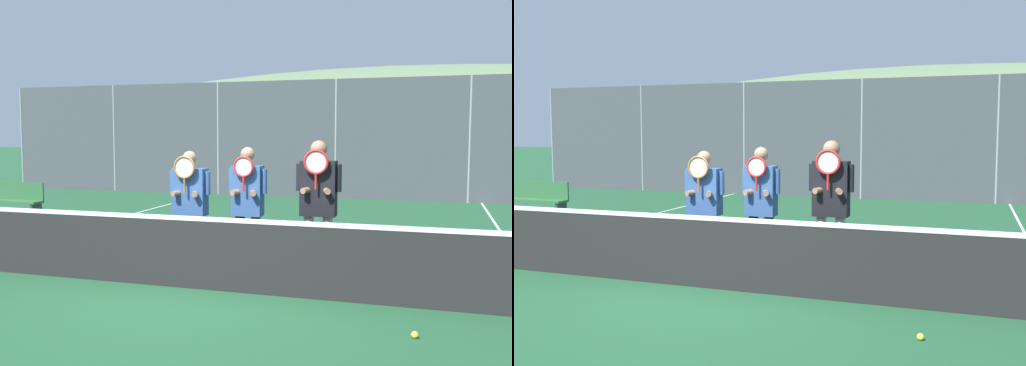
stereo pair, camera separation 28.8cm
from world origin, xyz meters
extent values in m
plane|color=#1E4C2D|center=(0.00, 0.00, 0.00)|extent=(120.00, 120.00, 0.00)
ellipsoid|color=#5B7551|center=(0.00, 58.09, 0.00)|extent=(91.20, 50.67, 17.73)
cube|color=beige|center=(-1.44, 19.17, 1.88)|extent=(21.75, 5.00, 3.76)
cube|color=#4C4C51|center=(-1.44, 19.17, 3.94)|extent=(22.25, 5.50, 0.36)
cylinder|color=gray|center=(-11.26, 10.49, 1.78)|extent=(0.06, 0.06, 3.55)
cylinder|color=gray|center=(-7.51, 10.49, 1.78)|extent=(0.06, 0.06, 3.55)
cylinder|color=gray|center=(-3.75, 10.49, 1.78)|extent=(0.06, 0.06, 3.55)
cylinder|color=gray|center=(0.00, 10.49, 1.78)|extent=(0.06, 0.06, 3.55)
cylinder|color=gray|center=(3.75, 10.49, 1.78)|extent=(0.06, 0.06, 3.55)
cube|color=#42474C|center=(0.00, 10.49, 1.78)|extent=(22.52, 0.02, 3.55)
cube|color=black|center=(0.00, 0.00, 0.43)|extent=(10.88, 0.02, 0.87)
cube|color=white|center=(0.00, 0.00, 0.89)|extent=(10.88, 0.03, 0.06)
cube|color=white|center=(-4.12, 3.00, 0.00)|extent=(0.05, 16.00, 0.01)
cylinder|color=#56565B|center=(-0.51, 0.72, 0.41)|extent=(0.13, 0.13, 0.82)
cylinder|color=#56565B|center=(-0.26, 0.72, 0.41)|extent=(0.13, 0.13, 0.82)
cube|color=#335693|center=(-0.38, 0.72, 1.15)|extent=(0.47, 0.22, 0.65)
sphere|color=#997056|center=(-0.38, 0.72, 1.61)|extent=(0.19, 0.19, 0.19)
cylinder|color=#335693|center=(-0.64, 0.72, 1.27)|extent=(0.08, 0.08, 0.32)
cylinder|color=#335693|center=(-0.13, 0.72, 1.27)|extent=(0.08, 0.08, 0.32)
cylinder|color=#997056|center=(-0.50, 0.63, 1.13)|extent=(0.16, 0.27, 0.08)
cylinder|color=#997056|center=(-0.27, 0.63, 1.13)|extent=(0.16, 0.27, 0.08)
cylinder|color=#936033|center=(-0.38, 0.54, 1.25)|extent=(0.03, 0.03, 0.20)
torus|color=#936033|center=(-0.38, 0.54, 1.49)|extent=(0.32, 0.03, 0.32)
cylinder|color=silver|center=(-0.38, 0.54, 1.49)|extent=(0.26, 0.00, 0.26)
cylinder|color=black|center=(0.34, 0.73, 0.42)|extent=(0.13, 0.13, 0.85)
cylinder|color=black|center=(0.56, 0.73, 0.42)|extent=(0.13, 0.13, 0.85)
cube|color=#335693|center=(0.45, 0.73, 1.18)|extent=(0.40, 0.22, 0.67)
sphere|color=#997056|center=(0.45, 0.73, 1.67)|extent=(0.19, 0.19, 0.19)
cylinder|color=#335693|center=(0.23, 0.73, 1.31)|extent=(0.08, 0.08, 0.33)
cylinder|color=#335693|center=(0.68, 0.73, 1.31)|extent=(0.08, 0.08, 0.33)
cylinder|color=#997056|center=(0.35, 0.64, 1.17)|extent=(0.16, 0.27, 0.08)
cylinder|color=#997056|center=(0.55, 0.64, 1.17)|extent=(0.16, 0.27, 0.08)
cylinder|color=red|center=(0.45, 0.55, 1.29)|extent=(0.03, 0.03, 0.20)
torus|color=red|center=(0.45, 0.55, 1.51)|extent=(0.28, 0.03, 0.28)
cylinder|color=silver|center=(0.45, 0.55, 1.51)|extent=(0.23, 0.00, 0.23)
cylinder|color=white|center=(1.29, 0.69, 0.45)|extent=(0.13, 0.13, 0.89)
cylinder|color=white|center=(1.54, 0.69, 0.45)|extent=(0.13, 0.13, 0.89)
cube|color=black|center=(1.42, 0.69, 1.25)|extent=(0.45, 0.22, 0.71)
sphere|color=#997056|center=(1.42, 0.69, 1.75)|extent=(0.21, 0.21, 0.21)
cylinder|color=black|center=(1.17, 0.69, 1.38)|extent=(0.08, 0.08, 0.35)
cylinder|color=black|center=(1.67, 0.69, 1.38)|extent=(0.08, 0.08, 0.35)
cylinder|color=#997056|center=(1.30, 0.60, 1.23)|extent=(0.16, 0.27, 0.08)
cylinder|color=#997056|center=(1.53, 0.60, 1.23)|extent=(0.16, 0.27, 0.08)
cylinder|color=red|center=(1.42, 0.51, 1.35)|extent=(0.03, 0.03, 0.20)
torus|color=red|center=(1.42, 0.51, 1.59)|extent=(0.32, 0.03, 0.32)
cylinder|color=silver|center=(1.42, 0.51, 1.59)|extent=(0.26, 0.00, 0.26)
cube|color=silver|center=(-7.15, 14.07, 0.71)|extent=(4.36, 1.77, 0.83)
cube|color=#2D3842|center=(-7.15, 14.07, 1.47)|extent=(2.40, 1.63, 0.68)
cylinder|color=black|center=(-5.74, 13.16, 0.30)|extent=(0.60, 0.16, 0.60)
cylinder|color=black|center=(-5.74, 14.98, 0.30)|extent=(0.60, 0.16, 0.60)
cylinder|color=black|center=(-8.57, 13.16, 0.30)|extent=(0.60, 0.16, 0.60)
cylinder|color=black|center=(-8.57, 14.98, 0.30)|extent=(0.60, 0.16, 0.60)
cube|color=slate|center=(-2.23, 13.93, 0.71)|extent=(4.47, 1.70, 0.82)
cube|color=#2D3842|center=(-2.23, 13.93, 1.46)|extent=(2.46, 1.57, 0.67)
cylinder|color=black|center=(-0.78, 13.06, 0.30)|extent=(0.60, 0.16, 0.60)
cylinder|color=black|center=(-0.78, 14.80, 0.30)|extent=(0.60, 0.16, 0.60)
cylinder|color=black|center=(-3.68, 13.06, 0.30)|extent=(0.60, 0.16, 0.60)
cylinder|color=black|center=(-3.68, 14.80, 0.30)|extent=(0.60, 0.16, 0.60)
cube|color=black|center=(2.88, 13.91, 0.71)|extent=(4.74, 1.77, 0.81)
cube|color=#2D3842|center=(2.88, 13.91, 1.45)|extent=(2.61, 1.63, 0.67)
cylinder|color=black|center=(4.43, 13.00, 0.30)|extent=(0.60, 0.16, 0.60)
cylinder|color=black|center=(4.43, 14.81, 0.30)|extent=(0.60, 0.16, 0.60)
cylinder|color=black|center=(1.34, 13.00, 0.30)|extent=(0.60, 0.16, 0.60)
cylinder|color=black|center=(1.34, 14.81, 0.30)|extent=(0.60, 0.16, 0.60)
cube|color=#2D6038|center=(-6.35, 4.00, 0.42)|extent=(1.73, 0.36, 0.05)
cube|color=#2D6038|center=(-6.35, 4.16, 0.65)|extent=(1.73, 0.04, 0.40)
cube|color=#333338|center=(-5.56, 4.00, 0.20)|extent=(0.06, 0.32, 0.40)
sphere|color=#CCDB33|center=(2.69, -0.98, 0.03)|extent=(0.07, 0.07, 0.07)
camera|label=1|loc=(2.82, -6.47, 1.95)|focal=40.00mm
camera|label=2|loc=(3.09, -6.37, 1.95)|focal=40.00mm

